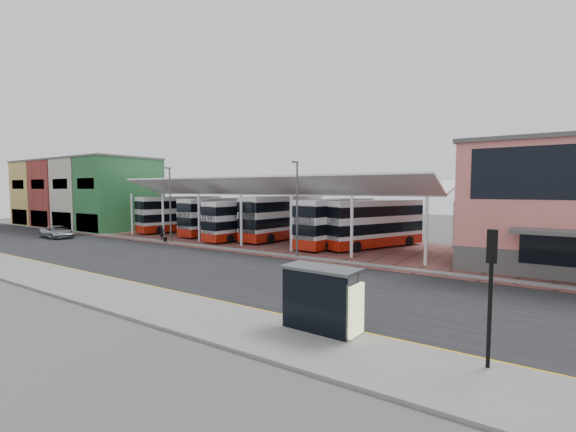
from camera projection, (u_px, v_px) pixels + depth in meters
name	position (u px, v px, depth m)	size (l,w,h in m)	color
ground	(229.00, 267.00, 28.38)	(140.00, 140.00, 0.00)	#454842
road	(219.00, 270.00, 27.55)	(120.00, 14.00, 0.02)	black
forecourt	(333.00, 247.00, 38.09)	(72.00, 16.00, 0.06)	brown
sidewalk	(116.00, 294.00, 20.89)	(120.00, 4.00, 0.14)	slate
north_kerb	(277.00, 255.00, 33.53)	(120.00, 0.80, 0.14)	slate
yellow_line_near	(147.00, 287.00, 22.56)	(120.00, 0.12, 0.01)	#F5B100
yellow_line_far	(152.00, 286.00, 22.81)	(120.00, 0.12, 0.01)	#F5B100
canopy	(273.00, 189.00, 42.87)	(37.00, 11.63, 7.07)	silver
shop_green	(121.00, 194.00, 53.67)	(6.40, 10.20, 10.22)	#2B6A36
shop_cream	(95.00, 194.00, 57.25)	(6.40, 10.20, 10.22)	#BAB09B
shop_brick	(72.00, 193.00, 60.83)	(6.40, 10.20, 10.22)	maroon
shop_ochre	(52.00, 193.00, 64.41)	(6.40, 10.20, 10.22)	tan
lamp_west	(170.00, 202.00, 41.00)	(0.16, 0.90, 8.07)	#4D4E52
lamp_east	(297.00, 206.00, 32.19)	(0.16, 0.90, 8.07)	#4D4E52
bus_0	(181.00, 214.00, 52.04)	(4.88, 11.78, 4.73)	silver
bus_1	(219.00, 216.00, 48.42)	(3.18, 11.22, 4.58)	silver
bus_2	(245.00, 220.00, 43.94)	(3.42, 10.79, 4.37)	silver
bus_3	(283.00, 218.00, 43.92)	(3.83, 12.14, 4.92)	silver
bus_4	(337.00, 222.00, 38.85)	(3.60, 11.63, 4.72)	silver
bus_5	(375.00, 224.00, 37.63)	(6.82, 11.31, 4.62)	silver
silver_car	(57.00, 232.00, 45.40)	(2.33, 5.06, 1.41)	#A1A2A8
pedestrian	(162.00, 232.00, 43.52)	(0.59, 0.39, 1.62)	black
suitcase	(165.00, 240.00, 41.38)	(0.32, 0.23, 0.55)	black
bus_shelter	(324.00, 293.00, 15.01)	(3.23, 1.59, 2.53)	black
traffic_signal_west	(491.00, 276.00, 11.96)	(0.30, 0.23, 4.39)	black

